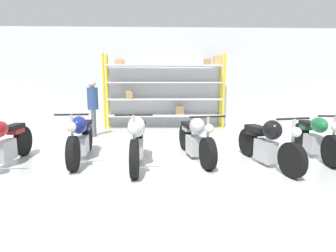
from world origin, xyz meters
TOP-DOWN VIEW (x-y plane):
  - ground_plane at (0.00, 0.00)m, footprint 30.00×30.00m
  - back_wall at (0.00, 4.63)m, footprint 30.00×0.08m
  - shelving_rack at (0.01, 4.27)m, footprint 4.28×0.63m
  - motorcycle_red at (-3.26, -0.14)m, footprint 0.69×2.19m
  - motorcycle_blue at (-1.87, 0.28)m, footprint 0.61×2.15m
  - motorcycle_white at (-0.63, -0.16)m, footprint 0.64×2.08m
  - motorcycle_silver at (0.59, 0.31)m, footprint 0.75×2.16m
  - motorcycle_black at (1.96, -0.23)m, footprint 0.74×2.02m
  - motorcycle_green at (3.27, 0.33)m, footprint 0.61×2.12m
  - person_browsing at (-2.21, 2.78)m, footprint 0.36×0.36m

SIDE VIEW (x-z plane):
  - ground_plane at x=0.00m, z-range 0.00..0.00m
  - motorcycle_silver at x=0.59m, z-range -0.07..0.95m
  - motorcycle_green at x=3.27m, z-range -0.07..0.95m
  - motorcycle_black at x=1.96m, z-range -0.07..0.98m
  - motorcycle_red at x=-3.26m, z-range -0.04..1.00m
  - motorcycle_blue at x=-1.87m, z-range -0.06..1.02m
  - motorcycle_white at x=-0.63m, z-range -0.05..1.07m
  - person_browsing at x=-2.21m, z-range 0.15..1.87m
  - shelving_rack at x=0.01m, z-range 0.06..2.69m
  - back_wall at x=0.00m, z-range 0.00..3.60m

